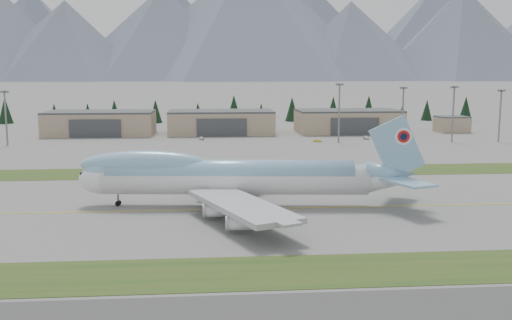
{
  "coord_description": "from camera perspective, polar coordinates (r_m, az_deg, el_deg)",
  "views": [
    {
      "loc": [
        -20.66,
        -114.73,
        27.82
      ],
      "look_at": [
        -9.92,
        14.81,
        8.0
      ],
      "focal_mm": 40.0,
      "sensor_mm": 36.0,
      "label": 1
    }
  ],
  "objects": [
    {
      "name": "ground",
      "position": [
        119.84,
        5.34,
        -4.79
      ],
      "size": [
        7000.0,
        7000.0,
        0.0
      ],
      "primitive_type": "plane",
      "color": "slate",
      "rests_on": "ground"
    },
    {
      "name": "grass_strip_near",
      "position": [
        84.19,
        9.92,
        -10.76
      ],
      "size": [
        400.0,
        14.0,
        0.08
      ],
      "primitive_type": "cube",
      "color": "#274619",
      "rests_on": "ground"
    },
    {
      "name": "grass_strip_far",
      "position": [
        163.44,
        2.59,
        -1.14
      ],
      "size": [
        400.0,
        18.0,
        0.08
      ],
      "primitive_type": "cube",
      "color": "#274619",
      "rests_on": "ground"
    },
    {
      "name": "taxiway_line_main",
      "position": [
        119.84,
        5.34,
        -4.79
      ],
      "size": [
        400.0,
        0.4,
        0.02
      ],
      "primitive_type": "cube",
      "color": "yellow",
      "rests_on": "ground"
    },
    {
      "name": "boeing_747_freighter",
      "position": [
        119.85,
        -2.48,
        -1.64
      ],
      "size": [
        73.63,
        63.21,
        19.37
      ],
      "rotation": [
        0.0,
        0.0,
        -0.1
      ],
      "color": "white",
      "rests_on": "ground"
    },
    {
      "name": "hangar_left",
      "position": [
        270.11,
        -15.28,
        3.6
      ],
      "size": [
        48.0,
        26.6,
        10.8
      ],
      "color": "tan",
      "rests_on": "ground"
    },
    {
      "name": "hangar_center",
      "position": [
        265.63,
        -3.51,
        3.81
      ],
      "size": [
        48.0,
        26.6,
        10.8
      ],
      "color": "tan",
      "rests_on": "ground"
    },
    {
      "name": "hangar_right",
      "position": [
        273.57,
        9.19,
        3.85
      ],
      "size": [
        48.0,
        26.6,
        10.8
      ],
      "color": "tan",
      "rests_on": "ground"
    },
    {
      "name": "control_shed",
      "position": [
        288.06,
        18.99,
        3.41
      ],
      "size": [
        14.0,
        12.0,
        7.6
      ],
      "color": "tan",
      "rests_on": "ground"
    },
    {
      "name": "floodlight_masts",
      "position": [
        231.99,
        8.87,
        5.55
      ],
      "size": [
        199.88,
        8.05,
        23.78
      ],
      "color": "slate",
      "rests_on": "ground"
    },
    {
      "name": "service_vehicle_a",
      "position": [
        242.09,
        -5.46,
        2.03
      ],
      "size": [
        2.47,
        4.1,
        1.31
      ],
      "primitive_type": "imported",
      "rotation": [
        0.0,
        0.0,
        0.26
      ],
      "color": "silver",
      "rests_on": "ground"
    },
    {
      "name": "service_vehicle_b",
      "position": [
        234.48,
        6.15,
        1.81
      ],
      "size": [
        3.83,
        1.86,
        1.21
      ],
      "primitive_type": "imported",
      "rotation": [
        0.0,
        0.0,
        1.41
      ],
      "color": "gold",
      "rests_on": "ground"
    },
    {
      "name": "service_vehicle_c",
      "position": [
        247.64,
        10.95,
        2.06
      ],
      "size": [
        1.98,
        4.56,
        1.3
      ],
      "primitive_type": "imported",
      "rotation": [
        0.0,
        0.0,
        -0.04
      ],
      "color": "silver",
      "rests_on": "ground"
    },
    {
      "name": "conifer_belt",
      "position": [
        329.62,
        -0.32,
        5.02
      ],
      "size": [
        273.43,
        13.85,
        15.52
      ],
      "color": "black",
      "rests_on": "ground"
    },
    {
      "name": "mountain_ridge_front",
      "position": [
        2339.03,
        -5.04,
        13.57
      ],
      "size": [
        4207.65,
        1303.31,
        515.96
      ],
      "color": "#4B5364",
      "rests_on": "ground"
    },
    {
      "name": "mountain_ridge_rear",
      "position": [
        3034.21,
        0.15,
        12.96
      ],
      "size": [
        4490.21,
        1032.03,
        516.01
      ],
      "color": "#4B5364",
      "rests_on": "ground"
    }
  ]
}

